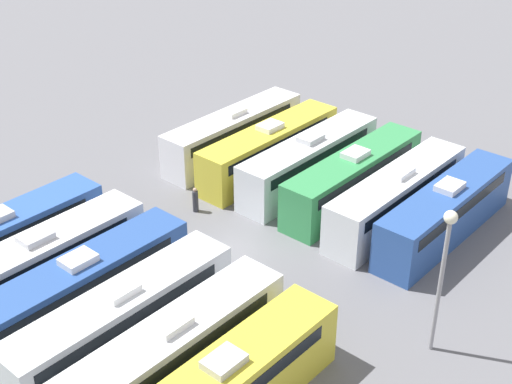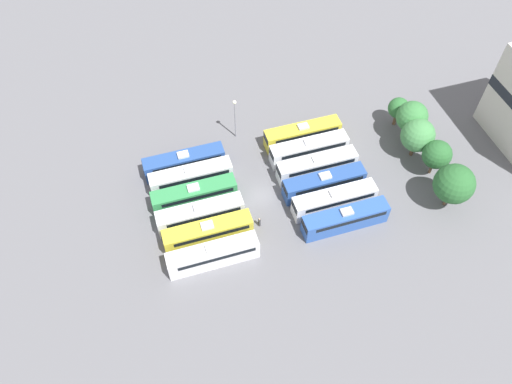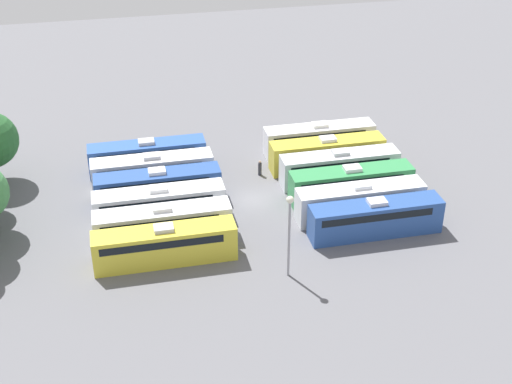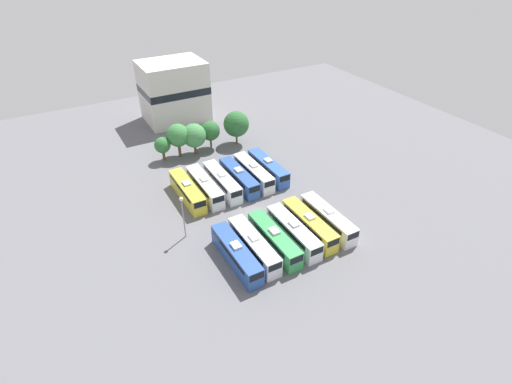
% 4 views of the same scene
% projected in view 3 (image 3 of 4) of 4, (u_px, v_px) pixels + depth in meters
% --- Properties ---
extents(ground_plane, '(127.91, 127.91, 0.00)m').
position_uv_depth(ground_plane, '(253.00, 200.00, 68.22)').
color(ground_plane, slate).
extents(bus_0, '(2.46, 11.83, 3.45)m').
position_uv_depth(bus_0, '(375.00, 217.00, 62.28)').
color(bus_0, '#284C93').
rests_on(bus_0, ground_plane).
extents(bus_1, '(2.46, 11.83, 3.45)m').
position_uv_depth(bus_1, '(360.00, 200.00, 64.76)').
color(bus_1, silver).
rests_on(bus_1, ground_plane).
extents(bus_2, '(2.46, 11.83, 3.45)m').
position_uv_depth(bus_2, '(351.00, 183.00, 67.58)').
color(bus_2, '#338C4C').
rests_on(bus_2, ground_plane).
extents(bus_3, '(2.46, 11.83, 3.45)m').
position_uv_depth(bus_3, '(339.00, 166.00, 70.47)').
color(bus_3, silver).
rests_on(bus_3, ground_plane).
extents(bus_4, '(2.46, 11.83, 3.45)m').
position_uv_depth(bus_4, '(327.00, 153.00, 73.05)').
color(bus_4, gold).
rests_on(bus_4, ground_plane).
extents(bus_5, '(2.46, 11.83, 3.45)m').
position_uv_depth(bus_5, '(319.00, 138.00, 76.04)').
color(bus_5, silver).
rests_on(bus_5, ground_plane).
extents(bus_6, '(2.46, 11.83, 3.45)m').
position_uv_depth(bus_6, '(164.00, 244.00, 58.66)').
color(bus_6, gold).
rests_on(bus_6, ground_plane).
extents(bus_7, '(2.46, 11.83, 3.45)m').
position_uv_depth(bus_7, '(163.00, 223.00, 61.40)').
color(bus_7, silver).
rests_on(bus_7, ground_plane).
extents(bus_8, '(2.46, 11.83, 3.45)m').
position_uv_depth(bus_8, '(159.00, 204.00, 64.26)').
color(bus_8, silver).
rests_on(bus_8, ground_plane).
extents(bus_9, '(2.46, 11.83, 3.45)m').
position_uv_depth(bus_9, '(158.00, 186.00, 67.09)').
color(bus_9, '#284C93').
rests_on(bus_9, ground_plane).
extents(bus_10, '(2.46, 11.83, 3.45)m').
position_uv_depth(bus_10, '(152.00, 170.00, 69.74)').
color(bus_10, white).
rests_on(bus_10, ground_plane).
extents(bus_11, '(2.46, 11.83, 3.45)m').
position_uv_depth(bus_11, '(147.00, 156.00, 72.49)').
color(bus_11, '#2D56A8').
rests_on(bus_11, ground_plane).
extents(worker_person, '(0.36, 0.36, 1.62)m').
position_uv_depth(worker_person, '(260.00, 168.00, 72.12)').
color(worker_person, '#333338').
rests_on(worker_person, ground_plane).
extents(light_pole, '(0.60, 0.60, 7.41)m').
position_uv_depth(light_pole, '(289.00, 222.00, 55.30)').
color(light_pole, gray).
rests_on(light_pole, ground_plane).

